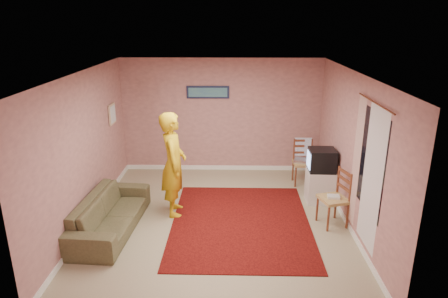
{
  "coord_description": "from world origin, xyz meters",
  "views": [
    {
      "loc": [
        0.22,
        -6.33,
        3.44
      ],
      "look_at": [
        0.09,
        0.6,
        1.14
      ],
      "focal_mm": 32.0,
      "sensor_mm": 36.0,
      "label": 1
    }
  ],
  "objects_px": {
    "chair_a": "(304,158)",
    "person": "(173,164)",
    "crt_tv": "(322,160)",
    "chair_b": "(334,192)",
    "sofa": "(110,213)",
    "tv_cabinet": "(320,186)"
  },
  "relations": [
    {
      "from": "person",
      "to": "chair_b",
      "type": "bearing_deg",
      "value": -104.2
    },
    {
      "from": "sofa",
      "to": "person",
      "type": "relative_size",
      "value": 1.09
    },
    {
      "from": "chair_a",
      "to": "sofa",
      "type": "relative_size",
      "value": 0.25
    },
    {
      "from": "tv_cabinet",
      "to": "sofa",
      "type": "bearing_deg",
      "value": -162.6
    },
    {
      "from": "sofa",
      "to": "person",
      "type": "bearing_deg",
      "value": -53.15
    },
    {
      "from": "crt_tv",
      "to": "person",
      "type": "bearing_deg",
      "value": -168.14
    },
    {
      "from": "chair_a",
      "to": "chair_b",
      "type": "distance_m",
      "value": 1.8
    },
    {
      "from": "chair_b",
      "to": "sofa",
      "type": "distance_m",
      "value": 3.8
    },
    {
      "from": "sofa",
      "to": "chair_b",
      "type": "bearing_deg",
      "value": -82.37
    },
    {
      "from": "chair_a",
      "to": "sofa",
      "type": "distance_m",
      "value": 4.13
    },
    {
      "from": "chair_a",
      "to": "sofa",
      "type": "height_order",
      "value": "chair_a"
    },
    {
      "from": "tv_cabinet",
      "to": "person",
      "type": "bearing_deg",
      "value": -169.18
    },
    {
      "from": "crt_tv",
      "to": "chair_b",
      "type": "bearing_deg",
      "value": -87.05
    },
    {
      "from": "tv_cabinet",
      "to": "person",
      "type": "xyz_separation_m",
      "value": [
        -2.75,
        -0.53,
        0.63
      ]
    },
    {
      "from": "tv_cabinet",
      "to": "sofa",
      "type": "distance_m",
      "value": 3.93
    },
    {
      "from": "chair_b",
      "to": "sofa",
      "type": "xyz_separation_m",
      "value": [
        -3.78,
        -0.25,
        -0.3
      ]
    },
    {
      "from": "chair_a",
      "to": "person",
      "type": "bearing_deg",
      "value": -152.57
    },
    {
      "from": "crt_tv",
      "to": "tv_cabinet",
      "type": "bearing_deg",
      "value": -0.0
    },
    {
      "from": "sofa",
      "to": "person",
      "type": "distance_m",
      "value": 1.35
    },
    {
      "from": "chair_a",
      "to": "chair_b",
      "type": "bearing_deg",
      "value": -84.58
    },
    {
      "from": "crt_tv",
      "to": "sofa",
      "type": "distance_m",
      "value": 3.96
    },
    {
      "from": "tv_cabinet",
      "to": "chair_a",
      "type": "height_order",
      "value": "chair_a"
    }
  ]
}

